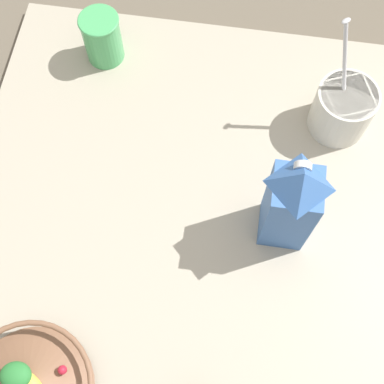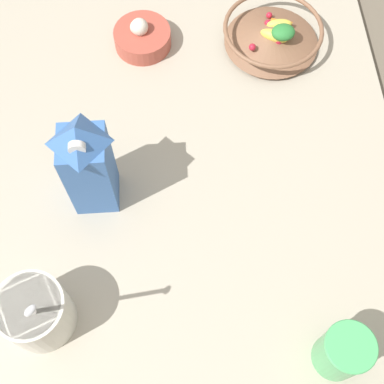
% 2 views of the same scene
% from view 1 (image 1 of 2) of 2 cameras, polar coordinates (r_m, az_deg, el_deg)
% --- Properties ---
extents(ground_plane, '(6.00, 6.00, 0.00)m').
position_cam_1_polar(ground_plane, '(1.07, 4.18, -7.56)').
color(ground_plane, '#665B4C').
extents(countertop, '(1.10, 1.10, 0.03)m').
position_cam_1_polar(countertop, '(1.05, 4.24, -7.34)').
color(countertop, '#B2A893').
rests_on(countertop, ground_plane).
extents(milk_carton, '(0.08, 0.08, 0.25)m').
position_cam_1_polar(milk_carton, '(0.95, 10.50, -1.21)').
color(milk_carton, '#3D6BB2').
rests_on(milk_carton, countertop).
extents(yogurt_tub, '(0.12, 0.12, 0.26)m').
position_cam_1_polar(yogurt_tub, '(1.14, 15.82, 8.64)').
color(yogurt_tub, silver).
rests_on(yogurt_tub, countertop).
extents(drinking_cup, '(0.09, 0.09, 0.12)m').
position_cam_1_polar(drinking_cup, '(1.21, -9.56, 15.98)').
color(drinking_cup, '#4CB266').
rests_on(drinking_cup, countertop).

